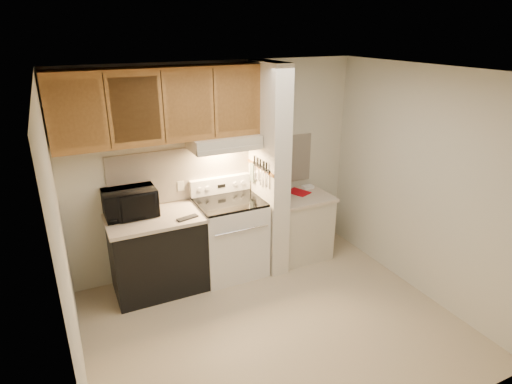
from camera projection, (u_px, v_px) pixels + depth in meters
floor at (274, 325)px, 4.37m from camera, size 3.60×3.60×0.00m
ceiling at (279, 73)px, 3.46m from camera, size 3.60×3.60×0.00m
wall_back at (218, 168)px, 5.18m from camera, size 3.60×2.50×0.02m
wall_left at (64, 256)px, 3.19m from camera, size 0.02×3.00×2.50m
wall_right at (423, 184)px, 4.64m from camera, size 0.02×3.00×2.50m
backsplash at (218, 169)px, 5.17m from camera, size 2.60×0.02×0.63m
range_body at (230, 238)px, 5.17m from camera, size 0.76×0.65×0.92m
oven_window at (241, 246)px, 4.89m from camera, size 0.50×0.01×0.30m
oven_handle at (242, 230)px, 4.78m from camera, size 0.65×0.02×0.02m
cooktop at (229, 202)px, 5.00m from camera, size 0.74×0.64×0.03m
range_backguard at (220, 185)px, 5.20m from camera, size 0.76×0.08×0.20m
range_display at (222, 186)px, 5.16m from camera, size 0.10×0.01×0.04m
range_knob_left_outer at (200, 190)px, 5.05m from camera, size 0.05×0.02×0.05m
range_knob_left_inner at (208, 188)px, 5.09m from camera, size 0.05×0.02×0.05m
range_knob_right_inner at (235, 184)px, 5.23m from camera, size 0.05×0.02×0.05m
range_knob_right_outer at (243, 183)px, 5.27m from camera, size 0.05×0.02×0.05m
dishwasher_front at (158, 255)px, 4.83m from camera, size 1.00×0.63×0.87m
left_countertop at (155, 218)px, 4.67m from camera, size 1.04×0.67×0.04m
spoon_rest at (187, 218)px, 4.62m from camera, size 0.25×0.13×0.02m
teal_jar at (134, 208)px, 4.76m from camera, size 0.09×0.09×0.10m
outlet at (181, 186)px, 5.02m from camera, size 0.08×0.01×0.12m
microwave at (130, 203)px, 4.64m from camera, size 0.56×0.38×0.31m
partition_pillar at (269, 170)px, 5.09m from camera, size 0.22×0.70×2.50m
pillar_trim at (260, 168)px, 5.02m from camera, size 0.01×0.70×0.04m
knife_strip at (261, 167)px, 4.97m from camera, size 0.02×0.42×0.04m
knife_blade_a at (267, 180)px, 4.86m from camera, size 0.01×0.03×0.16m
knife_handle_a at (266, 167)px, 4.82m from camera, size 0.02×0.02×0.10m
knife_blade_b at (263, 178)px, 4.94m from camera, size 0.01×0.04×0.18m
knife_handle_b at (264, 165)px, 4.87m from camera, size 0.02×0.02×0.10m
knife_blade_c at (261, 177)px, 5.00m from camera, size 0.01×0.04×0.20m
knife_handle_c at (260, 163)px, 4.95m from camera, size 0.02×0.02×0.10m
knife_blade_d at (257, 173)px, 5.08m from camera, size 0.01×0.04×0.16m
knife_handle_d at (258, 162)px, 5.00m from camera, size 0.02×0.02×0.10m
knife_blade_e at (255, 173)px, 5.13m from camera, size 0.01×0.04×0.18m
knife_handle_e at (254, 160)px, 5.08m from camera, size 0.02×0.02×0.10m
oven_mitt at (253, 172)px, 5.20m from camera, size 0.03×0.09×0.23m
right_cab_base at (299, 227)px, 5.58m from camera, size 0.70×0.60×0.81m
right_countertop at (300, 197)px, 5.42m from camera, size 0.74×0.64×0.04m
red_folder at (298, 192)px, 5.51m from camera, size 0.30×0.34×0.01m
white_box at (308, 187)px, 5.65m from camera, size 0.14×0.10×0.04m
range_hood at (224, 142)px, 4.86m from camera, size 0.78×0.44×0.15m
hood_lip at (231, 150)px, 4.69m from camera, size 0.78×0.04×0.06m
upper_cabinets at (159, 105)px, 4.45m from camera, size 2.18×0.33×0.77m
cab_door_a at (77, 114)px, 3.99m from camera, size 0.46×0.01×0.63m
cab_gap_a at (107, 112)px, 4.09m from camera, size 0.01×0.01×0.73m
cab_door_b at (136, 110)px, 4.20m from camera, size 0.46×0.01×0.63m
cab_gap_b at (163, 108)px, 4.31m from camera, size 0.01×0.01×0.73m
cab_door_c at (189, 105)px, 4.42m from camera, size 0.46×0.01×0.63m
cab_gap_c at (214, 104)px, 4.53m from camera, size 0.01×0.01×0.73m
cab_door_d at (237, 102)px, 4.64m from camera, size 0.46×0.01×0.63m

